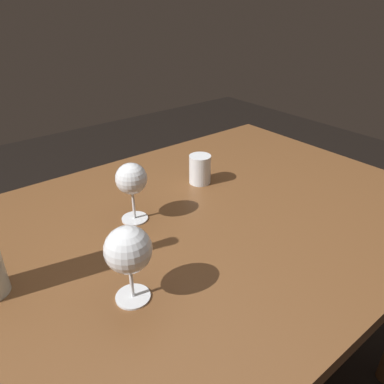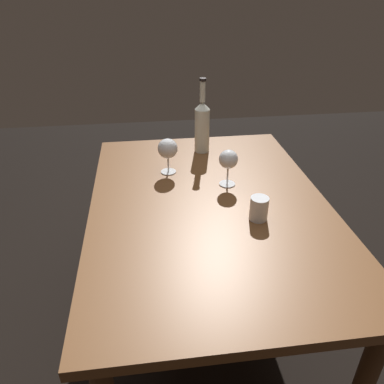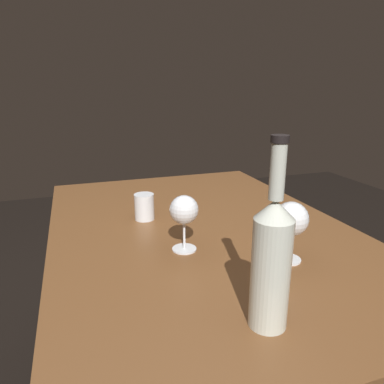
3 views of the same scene
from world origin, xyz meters
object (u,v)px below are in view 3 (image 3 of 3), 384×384
(wine_bottle, at_px, (271,260))
(wine_glass_right, at_px, (291,220))
(water_tumbler, at_px, (144,208))
(wine_glass_left, at_px, (184,211))

(wine_bottle, bearing_deg, wine_glass_right, -41.13)
(water_tumbler, bearing_deg, wine_glass_left, -167.83)
(wine_glass_left, height_order, wine_glass_right, wine_glass_right)
(wine_bottle, relative_size, water_tumbler, 4.08)
(wine_glass_left, height_order, water_tumbler, wine_glass_left)
(wine_glass_right, distance_m, wine_bottle, 0.27)
(wine_glass_right, xyz_separation_m, water_tumbler, (0.40, 0.29, -0.07))
(wine_glass_left, xyz_separation_m, wine_bottle, (-0.35, -0.05, 0.02))
(wine_glass_left, distance_m, wine_bottle, 0.35)
(wine_glass_left, relative_size, wine_glass_right, 0.99)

